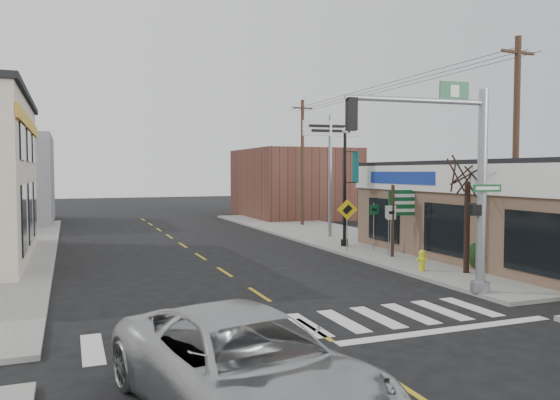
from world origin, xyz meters
name	(u,v)px	position (x,y,z in m)	size (l,w,h in m)	color
ground	(314,330)	(0.00, 0.00, 0.00)	(140.00, 140.00, 0.00)	black
sidewalk_right	(366,243)	(9.00, 13.00, 0.07)	(6.00, 38.00, 0.13)	gray
center_line	(225,272)	(0.00, 8.00, 0.01)	(0.12, 56.00, 0.01)	gold
crosswalk	(307,325)	(0.00, 0.40, 0.01)	(11.00, 2.20, 0.01)	silver
thrift_store	(558,212)	(14.50, 6.00, 2.00)	(12.00, 14.00, 4.00)	brown
bldg_distant_right	(294,183)	(12.00, 30.00, 2.80)	(8.00, 10.00, 5.60)	brown
suv	(245,367)	(-2.95, -3.92, 0.81)	(2.69, 5.84, 1.62)	#B5B8BB
traffic_signal_pole	(462,168)	(5.45, 1.39, 3.87)	(4.96, 0.38, 6.28)	#919499
guide_sign	(407,210)	(8.20, 8.18, 2.11)	(1.76, 0.14, 3.08)	#483021
fire_hydrant	(422,259)	(6.68, 4.98, 0.55)	(0.24, 0.24, 0.77)	yellow
ped_crossing_sign	(347,215)	(6.30, 10.08, 1.80)	(0.93, 0.07, 2.40)	gray
lamp_post	(346,178)	(7.22, 11.94, 3.49)	(0.75, 0.59, 5.79)	black
dance_center_sign	(330,146)	(8.25, 15.74, 5.23)	(3.19, 0.20, 6.77)	gray
bare_tree	(468,165)	(7.91, 4.04, 4.00)	(2.46, 2.46, 4.92)	black
shrub_front	(488,255)	(9.03, 4.20, 0.68)	(1.46, 1.46, 1.10)	#1D3713
shrub_back	(457,243)	(11.00, 8.30, 0.52)	(1.04, 1.04, 0.78)	black
utility_pole_near	(516,156)	(8.63, 2.56, 4.31)	(1.42, 0.21, 8.15)	#4D3721
utility_pole_far	(302,161)	(9.50, 22.48, 4.49)	(1.48, 0.22, 8.51)	#462C23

